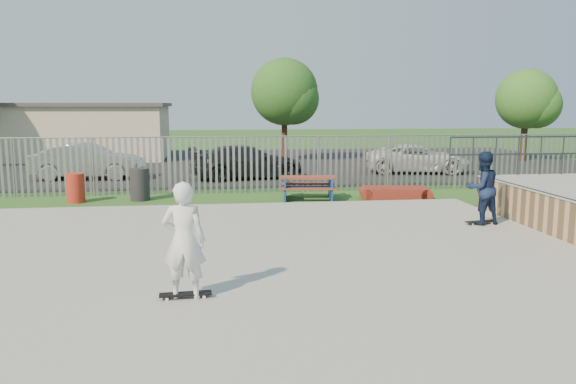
{
  "coord_description": "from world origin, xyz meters",
  "views": [
    {
      "loc": [
        0.02,
        -10.73,
        3.1
      ],
      "look_at": [
        1.63,
        2.0,
        1.1
      ],
      "focal_mm": 35.0,
      "sensor_mm": 36.0,
      "label": 1
    }
  ],
  "objects": [
    {
      "name": "ground",
      "position": [
        0.0,
        0.0,
        0.0
      ],
      "size": [
        120.0,
        120.0,
        0.0
      ],
      "primitive_type": "plane",
      "color": "#305E20",
      "rests_on": "ground"
    },
    {
      "name": "concrete_slab",
      "position": [
        0.0,
        0.0,
        0.07
      ],
      "size": [
        15.0,
        12.0,
        0.15
      ],
      "primitive_type": "cube",
      "color": "#9C9C97",
      "rests_on": "ground"
    },
    {
      "name": "fence",
      "position": [
        1.0,
        4.59,
        1.0
      ],
      "size": [
        26.04,
        16.02,
        2.0
      ],
      "color": "gray",
      "rests_on": "ground"
    },
    {
      "name": "picnic_table",
      "position": [
        2.97,
        7.37,
        0.39
      ],
      "size": [
        1.98,
        1.71,
        0.76
      ],
      "rotation": [
        0.0,
        0.0,
        -0.13
      ],
      "color": "maroon",
      "rests_on": "ground"
    },
    {
      "name": "funbox",
      "position": [
        5.86,
        7.08,
        0.19
      ],
      "size": [
        2.1,
        1.33,
        0.39
      ],
      "rotation": [
        0.0,
        0.0,
        -0.2
      ],
      "color": "maroon",
      "rests_on": "ground"
    },
    {
      "name": "trash_bin_red",
      "position": [
        -4.5,
        7.7,
        0.47
      ],
      "size": [
        0.56,
        0.56,
        0.94
      ],
      "primitive_type": "cylinder",
      "color": "#AE2A1A",
      "rests_on": "ground"
    },
    {
      "name": "trash_bin_grey",
      "position": [
        -2.51,
        7.86,
        0.53
      ],
      "size": [
        0.63,
        0.63,
        1.05
      ],
      "primitive_type": "cylinder",
      "color": "#262528",
      "rests_on": "ground"
    },
    {
      "name": "parking_lot",
      "position": [
        0.0,
        19.0,
        0.01
      ],
      "size": [
        40.0,
        18.0,
        0.02
      ],
      "primitive_type": "cube",
      "color": "black",
      "rests_on": "ground"
    },
    {
      "name": "car_silver",
      "position": [
        -5.36,
        13.46,
        0.76
      ],
      "size": [
        4.58,
        1.78,
        1.49
      ],
      "primitive_type": "imported",
      "rotation": [
        0.0,
        0.0,
        1.52
      ],
      "color": "#B1B1B6",
      "rests_on": "parking_lot"
    },
    {
      "name": "car_dark",
      "position": [
        1.28,
        12.8,
        0.71
      ],
      "size": [
        5.03,
        2.74,
        1.38
      ],
      "primitive_type": "imported",
      "rotation": [
        0.0,
        0.0,
        1.75
      ],
      "color": "black",
      "rests_on": "parking_lot"
    },
    {
      "name": "car_white",
      "position": [
        9.11,
        13.85,
        0.67
      ],
      "size": [
        4.97,
        2.93,
        1.3
      ],
      "primitive_type": "imported",
      "rotation": [
        0.0,
        0.0,
        1.4
      ],
      "color": "silver",
      "rests_on": "parking_lot"
    },
    {
      "name": "building",
      "position": [
        -8.0,
        23.0,
        1.61
      ],
      "size": [
        10.4,
        6.4,
        3.2
      ],
      "color": "beige",
      "rests_on": "ground"
    },
    {
      "name": "tree_mid",
      "position": [
        3.7,
        19.95,
        3.78
      ],
      "size": [
        3.64,
        3.64,
        5.61
      ],
      "color": "#45271B",
      "rests_on": "ground"
    },
    {
      "name": "tree_right",
      "position": [
        16.92,
        18.56,
        3.39
      ],
      "size": [
        3.27,
        3.27,
        5.05
      ],
      "color": "#3E2C19",
      "rests_on": "ground"
    },
    {
      "name": "skateboard_a",
      "position": [
        6.52,
        2.28,
        0.19
      ],
      "size": [
        0.82,
        0.35,
        0.08
      ],
      "rotation": [
        0.0,
        0.0,
        0.2
      ],
      "color": "black",
      "rests_on": "concrete_slab"
    },
    {
      "name": "skateboard_b",
      "position": [
        -0.51,
        -2.29,
        0.19
      ],
      "size": [
        0.81,
        0.24,
        0.08
      ],
      "rotation": [
        0.0,
        0.0,
        0.06
      ],
      "color": "black",
      "rests_on": "concrete_slab"
    },
    {
      "name": "skater_navy",
      "position": [
        6.52,
        2.28,
        1.06
      ],
      "size": [
        1.0,
        0.85,
        1.82
      ],
      "primitive_type": "imported",
      "rotation": [
        0.0,
        0.0,
        3.34
      ],
      "color": "#14203E",
      "rests_on": "concrete_slab"
    },
    {
      "name": "skater_white",
      "position": [
        -0.51,
        -2.29,
        1.06
      ],
      "size": [
        0.71,
        0.51,
        1.82
      ],
      "primitive_type": "imported",
      "rotation": [
        0.0,
        0.0,
        3.02
      ],
      "color": "white",
      "rests_on": "concrete_slab"
    }
  ]
}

